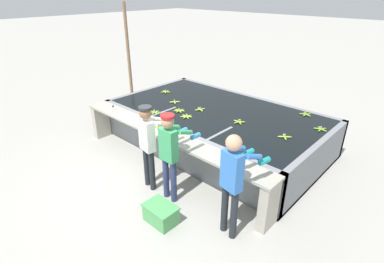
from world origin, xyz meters
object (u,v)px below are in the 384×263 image
Objects in this scene: crate at (161,214)px; knife_0 at (235,167)px; banana_bunch_floating_1 at (166,92)px; banana_bunch_ledge_0 at (157,126)px; knife_1 at (113,107)px; banana_bunch_floating_6 at (306,114)px; banana_bunch_floating_2 at (200,109)px; banana_bunch_floating_8 at (321,129)px; banana_bunch_floating_9 at (154,112)px; worker_1 at (170,149)px; worker_2 at (233,177)px; banana_bunch_floating_4 at (239,122)px; support_post_left at (129,61)px; banana_bunch_floating_3 at (179,110)px; banana_bunch_floating_5 at (175,102)px; banana_bunch_floating_7 at (187,116)px; banana_bunch_floating_0 at (285,137)px; worker_0 at (149,140)px.

knife_0 is at bearing 54.18° from crate.
banana_bunch_ledge_0 reaches higher than banana_bunch_floating_1.
banana_bunch_floating_6 is at bearing 37.15° from knife_1.
banana_bunch_floating_2 and banana_bunch_floating_8 have the same top height.
worker_1 is at bearing -32.71° from banana_bunch_floating_9.
worker_1 is 1.31m from worker_2.
knife_0 is at bearing 121.22° from worker_2.
banana_bunch_floating_4 is 4.06m from support_post_left.
crate is at bearing -51.52° from banana_bunch_floating_3.
banana_bunch_floating_9 is at bearing -151.70° from banana_bunch_floating_8.
banana_bunch_floating_3 is at bearing 150.01° from worker_2.
knife_0 is 5.30m from support_post_left.
banana_bunch_floating_1 is at bearing 152.84° from banana_bunch_floating_5.
worker_1 is at bearing -30.57° from banana_bunch_ledge_0.
banana_bunch_floating_8 is (1.50, 2.80, -0.10)m from worker_1.
banana_bunch_floating_7 is 2.25m from knife_0.
banana_bunch_floating_2 is at bearing 51.64° from banana_bunch_floating_3.
banana_bunch_floating_0 is 1.06m from banana_bunch_floating_4.
banana_bunch_ledge_0 is at bearing -36.13° from banana_bunch_floating_9.
banana_bunch_floating_9 is (0.15, -0.80, -0.00)m from banana_bunch_floating_5.
banana_bunch_floating_2 is at bearing -178.86° from banana_bunch_floating_4.
worker_1 is at bearing -118.12° from banana_bunch_floating_8.
banana_bunch_floating_6 is at bearing 66.33° from worker_0.
banana_bunch_floating_0 is 2.95m from banana_bunch_floating_9.
banana_bunch_floating_1 is at bearing 153.28° from knife_0.
worker_2 is 5.92× the size of knife_1.
worker_2 reaches higher than banana_bunch_floating_8.
support_post_left is at bearing 174.48° from banana_bunch_floating_5.
support_post_left is at bearing 152.02° from worker_1.
banana_bunch_floating_4 is at bearing 28.15° from banana_bunch_floating_7.
worker_2 is 4.53m from banana_bunch_floating_1.
worker_1 reaches higher than banana_bunch_floating_4.
banana_bunch_floating_0 is (1.13, 1.97, -0.09)m from worker_1.
banana_bunch_floating_2 is 1.08m from banana_bunch_floating_9.
banana_bunch_floating_3 is 2.73m from support_post_left.
banana_bunch_floating_3 and banana_bunch_floating_5 have the same top height.
knife_1 is at bearing -153.80° from banana_bunch_floating_4.
support_post_left is (-2.90, 0.15, 0.68)m from banana_bunch_floating_2.
banana_bunch_floating_2 is 2.98m from support_post_left.
worker_1 is 3.18m from banana_bunch_floating_8.
worker_1 is 2.01m from banana_bunch_floating_9.
banana_bunch_floating_9 is (-0.72, -0.33, 0.00)m from banana_bunch_floating_7.
banana_bunch_floating_3 is 1.17× the size of banana_bunch_floating_5.
crate is (0.34, -0.56, -0.85)m from worker_1.
banana_bunch_floating_1 is 2.26m from banana_bunch_ledge_0.
support_post_left is at bearing 168.26° from banana_bunch_floating_3.
banana_bunch_floating_7 is at bearing 148.62° from worker_2.
banana_bunch_floating_4 is (-1.06, -0.01, -0.00)m from banana_bunch_floating_0.
banana_bunch_floating_9 is at bearing 136.10° from worker_0.
support_post_left is at bearing 178.70° from banana_bunch_floating_0.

